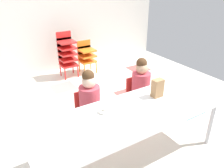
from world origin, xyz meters
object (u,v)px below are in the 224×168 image
object	(u,v)px
seated_child_middle_seat	(141,83)
donut_powdered_on_plate	(103,111)
paper_bag_brown	(157,88)
craft_table	(129,116)
paper_plate_center_table	(94,139)
paper_plate_near_edge	(103,113)
seated_child_near_camera	(89,98)
kid_chair_red_stack	(67,52)
kid_chair_orange_stack	(86,54)

from	to	relation	value
seated_child_middle_seat	donut_powdered_on_plate	world-z (taller)	seated_child_middle_seat
paper_bag_brown	donut_powdered_on_plate	distance (m)	0.74
craft_table	paper_plate_center_table	size ratio (longest dim) A/B	11.99
donut_powdered_on_plate	paper_plate_near_edge	bearing A→B (deg)	0.00
seated_child_near_camera	kid_chair_red_stack	xyz separation A→B (m)	(0.50, 1.99, -0.04)
paper_bag_brown	donut_powdered_on_plate	size ratio (longest dim) A/B	2.15
kid_chair_orange_stack	paper_bag_brown	distance (m)	2.53
craft_table	paper_plate_center_table	bearing A→B (deg)	-160.71
seated_child_near_camera	kid_chair_orange_stack	size ratio (longest dim) A/B	1.35
kid_chair_red_stack	donut_powdered_on_plate	bearing A→B (deg)	-103.38
seated_child_near_camera	kid_chair_orange_stack	bearing A→B (deg)	64.84
kid_chair_red_stack	paper_bag_brown	size ratio (longest dim) A/B	4.18
craft_table	paper_plate_near_edge	xyz separation A→B (m)	(-0.24, 0.15, 0.05)
seated_child_near_camera	paper_bag_brown	world-z (taller)	seated_child_near_camera
paper_bag_brown	paper_plate_center_table	world-z (taller)	paper_bag_brown
craft_table	paper_plate_center_table	xyz separation A→B (m)	(-0.52, -0.18, 0.05)
kid_chair_orange_stack	paper_plate_center_table	xyz separation A→B (m)	(-1.30, -2.79, 0.23)
paper_plate_near_edge	kid_chair_red_stack	bearing A→B (deg)	76.62
paper_plate_near_edge	donut_powdered_on_plate	world-z (taller)	donut_powdered_on_plate
kid_chair_red_stack	paper_bag_brown	distance (m)	2.50
seated_child_middle_seat	paper_plate_near_edge	bearing A→B (deg)	-152.15
kid_chair_orange_stack	donut_powdered_on_plate	size ratio (longest dim) A/B	6.65
seated_child_near_camera	donut_powdered_on_plate	size ratio (longest dim) A/B	8.97
kid_chair_red_stack	kid_chair_orange_stack	distance (m)	0.45
kid_chair_orange_stack	paper_plate_near_edge	world-z (taller)	kid_chair_orange_stack
seated_child_middle_seat	kid_chair_red_stack	distance (m)	2.01
craft_table	seated_child_middle_seat	xyz separation A→B (m)	(0.65, 0.62, -0.02)
kid_chair_red_stack	paper_bag_brown	bearing A→B (deg)	-86.61
seated_child_near_camera	paper_bag_brown	size ratio (longest dim) A/B	4.17
craft_table	seated_child_middle_seat	size ratio (longest dim) A/B	2.35
seated_child_near_camera	kid_chair_orange_stack	distance (m)	2.20
seated_child_near_camera	kid_chair_red_stack	size ratio (longest dim) A/B	1.00
paper_plate_near_edge	craft_table	bearing A→B (deg)	-30.95
seated_child_middle_seat	donut_powdered_on_plate	xyz separation A→B (m)	(-0.89, -0.47, 0.08)
craft_table	seated_child_middle_seat	world-z (taller)	seated_child_middle_seat
kid_chair_orange_stack	paper_plate_near_edge	xyz separation A→B (m)	(-1.01, -2.46, 0.23)
seated_child_middle_seat	paper_plate_center_table	distance (m)	1.42
paper_plate_near_edge	kid_chair_orange_stack	bearing A→B (deg)	67.58
kid_chair_red_stack	paper_plate_center_table	bearing A→B (deg)	-107.27
paper_plate_near_edge	donut_powdered_on_plate	xyz separation A→B (m)	(0.00, 0.00, 0.02)
donut_powdered_on_plate	seated_child_near_camera	bearing A→B (deg)	80.27
craft_table	paper_plate_center_table	world-z (taller)	paper_plate_center_table
craft_table	kid_chair_red_stack	size ratio (longest dim) A/B	2.35
craft_table	paper_plate_near_edge	bearing A→B (deg)	149.05
seated_child_near_camera	paper_plate_near_edge	world-z (taller)	seated_child_near_camera
kid_chair_red_stack	kid_chair_orange_stack	size ratio (longest dim) A/B	1.35
seated_child_near_camera	paper_plate_center_table	world-z (taller)	seated_child_near_camera
kid_chair_orange_stack	donut_powdered_on_plate	bearing A→B (deg)	-112.42
craft_table	paper_plate_near_edge	distance (m)	0.29
craft_table	kid_chair_red_stack	world-z (taller)	kid_chair_red_stack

